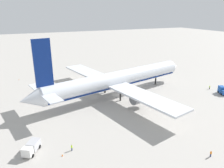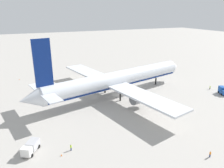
{
  "view_description": "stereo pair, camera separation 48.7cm",
  "coord_description": "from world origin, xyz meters",
  "views": [
    {
      "loc": [
        -38.53,
        -77.94,
        34.85
      ],
      "look_at": [
        -3.04,
        0.16,
        5.33
      ],
      "focal_mm": 34.22,
      "sensor_mm": 36.0,
      "label": 1
    },
    {
      "loc": [
        -38.08,
        -78.14,
        34.85
      ],
      "look_at": [
        -3.04,
        0.16,
        5.33
      ],
      "focal_mm": 34.22,
      "sensor_mm": 36.0,
      "label": 2
    }
  ],
  "objects": [
    {
      "name": "traffic_cone_0",
      "position": [
        -39.03,
        40.78,
        0.28
      ],
      "size": [
        0.36,
        0.36,
        0.55
      ],
      "primitive_type": "cone",
      "color": "orange",
      "rests_on": "ground"
    },
    {
      "name": "ground_worker_1",
      "position": [
        2.67,
        -47.34,
        0.85
      ],
      "size": [
        0.4,
        0.4,
        1.67
      ],
      "color": "navy",
      "rests_on": "ground"
    },
    {
      "name": "traffic_cone_2",
      "position": [
        -31.33,
        -31.66,
        0.28
      ],
      "size": [
        0.36,
        0.36,
        0.55
      ],
      "primitive_type": "cone",
      "color": "orange",
      "rests_on": "ground"
    },
    {
      "name": "ground_worker_3",
      "position": [
        41.99,
        -11.41,
        0.91
      ],
      "size": [
        0.55,
        0.55,
        1.78
      ],
      "color": "black",
      "rests_on": "ground"
    },
    {
      "name": "traffic_cone_1",
      "position": [
        -30.12,
        38.59,
        0.28
      ],
      "size": [
        0.36,
        0.36,
        0.55
      ],
      "primitive_type": "cone",
      "color": "orange",
      "rests_on": "ground"
    },
    {
      "name": "service_truck_2",
      "position": [
        -38.16,
        -26.76,
        1.49
      ],
      "size": [
        5.24,
        6.35,
        2.7
      ],
      "color": "white",
      "rests_on": "ground"
    },
    {
      "name": "baggage_cart_0",
      "position": [
        30.95,
        34.37,
        0.79
      ],
      "size": [
        3.07,
        2.44,
        1.44
      ],
      "color": "gray",
      "rests_on": "ground"
    },
    {
      "name": "airliner",
      "position": [
        -1.27,
        -0.25,
        7.02
      ],
      "size": [
        79.59,
        71.6,
        26.58
      ],
      "color": "silver",
      "rests_on": "ground"
    },
    {
      "name": "ground_worker_0",
      "position": [
        -28.54,
        -30.39,
        0.88
      ],
      "size": [
        0.56,
        0.56,
        1.73
      ],
      "color": "navy",
      "rests_on": "ground"
    },
    {
      "name": "service_truck_0",
      "position": [
        42.18,
        -17.97,
        1.68
      ],
      "size": [
        3.85,
        5.24,
        3.25
      ],
      "color": "#194CA5",
      "rests_on": "ground"
    },
    {
      "name": "ground_plane",
      "position": [
        0.0,
        0.0,
        0.0
      ],
      "size": [
        600.0,
        600.0,
        0.0
      ],
      "primitive_type": "plane",
      "color": "#ADA8A0"
    }
  ]
}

